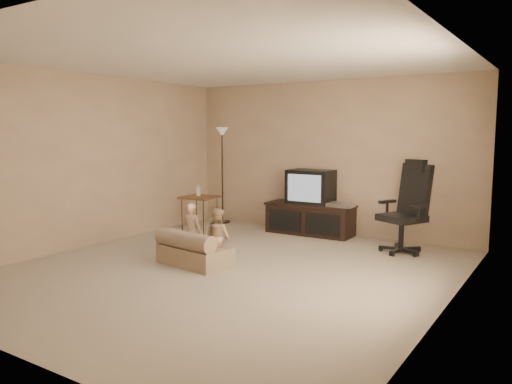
% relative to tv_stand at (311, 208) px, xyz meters
% --- Properties ---
extents(floor, '(5.50, 5.50, 0.00)m').
position_rel_tv_stand_xyz_m(floor, '(0.15, -2.49, -0.44)').
color(floor, '#B2A48D').
rests_on(floor, ground).
extents(room_shell, '(5.50, 5.50, 5.50)m').
position_rel_tv_stand_xyz_m(room_shell, '(0.15, -2.49, 1.08)').
color(room_shell, white).
rests_on(room_shell, floor).
extents(tv_stand, '(1.49, 0.57, 1.06)m').
position_rel_tv_stand_xyz_m(tv_stand, '(0.00, 0.00, 0.00)').
color(tv_stand, black).
rests_on(tv_stand, floor).
extents(office_chair, '(0.79, 0.81, 1.29)m').
position_rel_tv_stand_xyz_m(office_chair, '(1.67, -0.41, 0.02)').
color(office_chair, black).
rests_on(office_chair, floor).
extents(side_table, '(0.58, 0.58, 0.80)m').
position_rel_tv_stand_xyz_m(side_table, '(-1.69, -0.79, 0.13)').
color(side_table, brown).
rests_on(side_table, floor).
extents(floor_lamp, '(0.27, 0.27, 1.75)m').
position_rel_tv_stand_xyz_m(floor_lamp, '(-1.84, 0.06, 0.84)').
color(floor_lamp, '#2F2215').
rests_on(floor_lamp, floor).
extents(child_sofa, '(0.99, 0.64, 0.45)m').
position_rel_tv_stand_xyz_m(child_sofa, '(-0.36, -2.55, -0.25)').
color(child_sofa, tan).
rests_on(child_sofa, floor).
extents(toddler_left, '(0.31, 0.26, 0.75)m').
position_rel_tv_stand_xyz_m(toddler_left, '(-0.58, -2.32, -0.07)').
color(toddler_left, '#D3AC84').
rests_on(toddler_left, floor).
extents(toddler_right, '(0.38, 0.24, 0.73)m').
position_rel_tv_stand_xyz_m(toddler_right, '(-0.11, -2.36, -0.08)').
color(toddler_right, '#D3AC84').
rests_on(toddler_right, floor).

